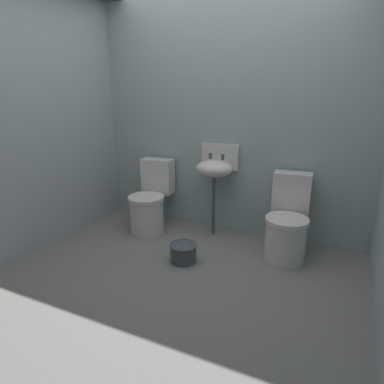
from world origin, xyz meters
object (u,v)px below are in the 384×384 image
(toilet_right, at_px, (287,225))
(sink, at_px, (215,168))
(bucket, at_px, (183,252))
(toilet_left, at_px, (150,202))

(toilet_right, xyz_separation_m, sink, (-0.82, 0.19, 0.43))
(bucket, bearing_deg, toilet_left, 142.08)
(toilet_left, relative_size, toilet_right, 1.00)
(toilet_right, relative_size, bucket, 3.01)
(toilet_left, distance_m, bucket, 0.90)
(toilet_right, distance_m, sink, 0.95)
(toilet_left, height_order, bucket, toilet_left)
(toilet_right, distance_m, bucket, 1.02)
(toilet_left, relative_size, bucket, 3.01)
(toilet_left, relative_size, sink, 0.79)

